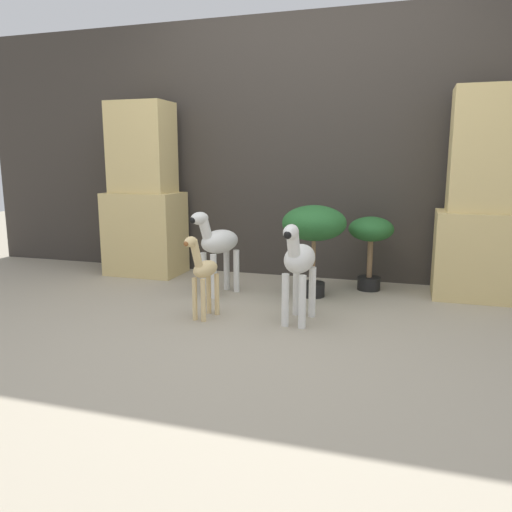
{
  "coord_description": "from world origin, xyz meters",
  "views": [
    {
      "loc": [
        0.87,
        -2.7,
        1.01
      ],
      "look_at": [
        -0.13,
        0.53,
        0.36
      ],
      "focal_mm": 35.0,
      "sensor_mm": 36.0,
      "label": 1
    }
  ],
  "objects": [
    {
      "name": "ground_plane",
      "position": [
        0.0,
        0.0,
        0.0
      ],
      "size": [
        14.0,
        14.0,
        0.0
      ],
      "primitive_type": "plane",
      "color": "#9E937F"
    },
    {
      "name": "wall_back",
      "position": [
        0.0,
        1.56,
        1.1
      ],
      "size": [
        6.4,
        0.08,
        2.2
      ],
      "color": "#38332D",
      "rests_on": "ground_plane"
    },
    {
      "name": "rock_pillar_left",
      "position": [
        -1.39,
        1.24,
        0.67
      ],
      "size": [
        0.65,
        0.44,
        1.5
      ],
      "color": "#D1B775",
      "rests_on": "ground_plane"
    },
    {
      "name": "rock_pillar_right",
      "position": [
        1.39,
        1.24,
        0.68
      ],
      "size": [
        0.65,
        0.44,
        1.52
      ],
      "color": "#D1B775",
      "rests_on": "ground_plane"
    },
    {
      "name": "zebra_right",
      "position": [
        0.23,
        0.27,
        0.39
      ],
      "size": [
        0.2,
        0.47,
        0.65
      ],
      "color": "silver",
      "rests_on": "ground_plane"
    },
    {
      "name": "zebra_left",
      "position": [
        -0.5,
        0.75,
        0.39
      ],
      "size": [
        0.31,
        0.47,
        0.65
      ],
      "color": "silver",
      "rests_on": "ground_plane"
    },
    {
      "name": "giraffe_figurine",
      "position": [
        -0.37,
        0.17,
        0.31
      ],
      "size": [
        0.15,
        0.34,
        0.56
      ],
      "color": "#E0C184",
      "rests_on": "ground_plane"
    },
    {
      "name": "potted_palm_front",
      "position": [
        0.2,
        0.91,
        0.53
      ],
      "size": [
        0.47,
        0.47,
        0.69
      ],
      "color": "black",
      "rests_on": "ground_plane"
    },
    {
      "name": "potted_palm_back",
      "position": [
        0.59,
        1.23,
        0.43
      ],
      "size": [
        0.35,
        0.35,
        0.58
      ],
      "color": "black",
      "rests_on": "ground_plane"
    }
  ]
}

